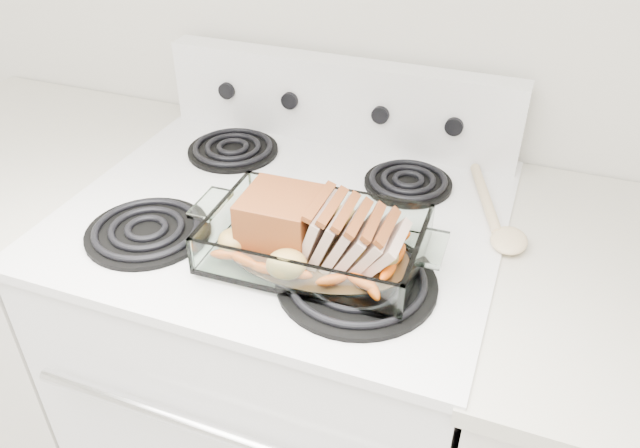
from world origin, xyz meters
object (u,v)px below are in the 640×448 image
(baking_dish, at_px, (316,246))
(pork_roast, at_px, (306,227))
(electric_range, at_px, (292,376))
(counter_left, at_px, (54,310))

(baking_dish, xyz_separation_m, pork_roast, (-0.02, 0.00, 0.03))
(electric_range, relative_size, pork_roast, 4.27)
(electric_range, distance_m, counter_left, 0.67)
(counter_left, distance_m, baking_dish, 0.93)
(electric_range, distance_m, baking_dish, 0.51)
(counter_left, bearing_deg, electric_range, 0.10)
(counter_left, xyz_separation_m, baking_dish, (0.77, -0.12, 0.50))
(baking_dish, relative_size, pork_roast, 1.29)
(counter_left, relative_size, baking_dish, 2.76)
(pork_roast, bearing_deg, counter_left, -175.67)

